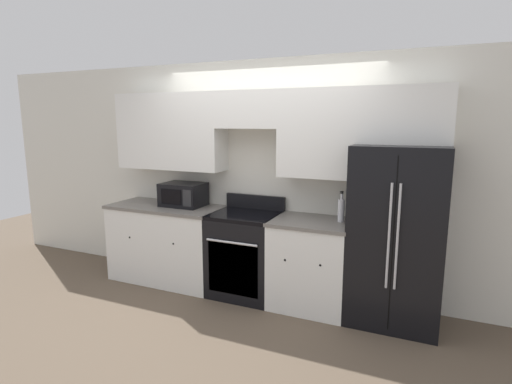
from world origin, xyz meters
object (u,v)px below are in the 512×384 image
(refrigerator, at_px, (396,234))
(oven_range, at_px, (245,254))
(microwave, at_px, (183,194))
(bottle, at_px, (341,210))

(refrigerator, bearing_deg, oven_range, -177.39)
(refrigerator, xyz_separation_m, microwave, (-2.42, 0.01, 0.21))
(refrigerator, xyz_separation_m, bottle, (-0.54, -0.00, 0.20))
(oven_range, relative_size, microwave, 2.19)
(bottle, bearing_deg, refrigerator, 0.31)
(oven_range, bearing_deg, microwave, 174.66)
(oven_range, height_order, microwave, microwave)
(microwave, bearing_deg, bottle, -0.32)
(oven_range, xyz_separation_m, refrigerator, (1.57, 0.07, 0.39))
(refrigerator, relative_size, bottle, 5.48)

